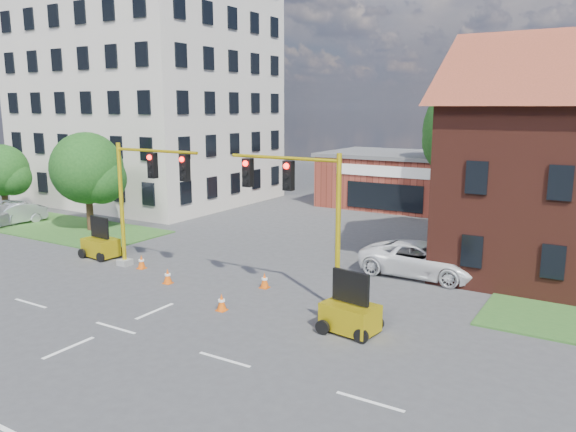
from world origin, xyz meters
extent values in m
plane|color=#3E3E40|center=(0.00, 0.00, 0.00)|extent=(120.00, 120.00, 0.00)
cube|color=#2C5A21|center=(-20.00, 10.00, 0.04)|extent=(22.00, 6.00, 0.08)
cube|color=beige|center=(-20.00, 22.00, 10.00)|extent=(18.00, 15.00, 20.00)
cube|color=maroon|center=(0.00, 30.00, 2.00)|extent=(12.00, 8.00, 4.00)
cube|color=#58585A|center=(0.00, 30.00, 4.15)|extent=(12.40, 8.40, 0.30)
cube|color=white|center=(0.00, 25.95, 3.20)|extent=(8.00, 0.10, 0.80)
cube|color=black|center=(0.00, 25.95, 1.30)|extent=(6.00, 0.10, 2.00)
cylinder|color=#392514|center=(6.50, 27.00, 2.22)|extent=(0.44, 0.44, 4.44)
sphere|color=#164114|center=(6.50, 27.00, 6.26)|extent=(7.91, 7.91, 7.91)
sphere|color=#164114|center=(8.08, 27.30, 5.25)|extent=(5.54, 5.54, 5.54)
cylinder|color=#392514|center=(-14.00, 10.50, 1.45)|extent=(0.44, 0.44, 2.90)
sphere|color=#164114|center=(-14.00, 10.50, 4.08)|extent=(4.56, 4.56, 4.56)
sphere|color=#164114|center=(-13.09, 10.80, 3.42)|extent=(3.19, 3.19, 3.19)
cylinder|color=#392514|center=(-24.00, 11.00, 1.18)|extent=(0.44, 0.44, 2.36)
sphere|color=#164114|center=(-24.00, 11.00, 3.33)|extent=(3.78, 3.78, 3.78)
sphere|color=#164114|center=(-23.24, 11.30, 2.79)|extent=(2.65, 2.65, 2.65)
cube|color=gray|center=(-6.00, 6.00, 0.15)|extent=(0.60, 0.60, 0.30)
cylinder|color=gold|center=(-6.00, 6.00, 3.10)|extent=(0.20, 0.20, 6.20)
cylinder|color=gold|center=(-3.50, 6.00, 5.90)|extent=(5.00, 0.14, 0.14)
cube|color=black|center=(-3.75, 6.00, 5.20)|extent=(0.40, 0.32, 1.20)
cube|color=black|center=(-1.75, 6.00, 5.20)|extent=(0.40, 0.32, 1.20)
sphere|color=#FF0C07|center=(-3.75, 5.82, 5.60)|extent=(0.24, 0.24, 0.24)
cube|color=gray|center=(6.00, 6.00, 0.15)|extent=(0.60, 0.60, 0.30)
cylinder|color=gold|center=(6.00, 6.00, 3.10)|extent=(0.20, 0.20, 6.20)
cylinder|color=gold|center=(3.50, 6.00, 5.90)|extent=(5.00, 0.14, 0.14)
cube|color=black|center=(3.75, 6.00, 5.20)|extent=(0.40, 0.32, 1.20)
cube|color=black|center=(1.75, 6.00, 5.20)|extent=(0.40, 0.32, 1.20)
sphere|color=#FF0C07|center=(3.75, 5.82, 5.60)|extent=(0.24, 0.24, 0.24)
cube|color=gold|center=(-8.23, 6.41, 0.56)|extent=(1.96, 1.41, 0.92)
cube|color=black|center=(-8.23, 6.41, 1.64)|extent=(1.44, 0.27, 1.13)
cube|color=gold|center=(7.47, 4.10, 0.58)|extent=(2.07, 1.54, 0.95)
cube|color=black|center=(7.47, 4.10, 1.69)|extent=(1.48, 0.34, 1.16)
cube|color=#DE520B|center=(-4.82, 6.00, 0.02)|extent=(0.38, 0.38, 0.04)
cone|color=#DE520B|center=(-4.82, 6.00, 0.35)|extent=(0.40, 0.40, 0.70)
cylinder|color=white|center=(-4.82, 6.00, 0.42)|extent=(0.27, 0.27, 0.09)
cube|color=#DE520B|center=(-2.03, 4.90, 0.02)|extent=(0.38, 0.38, 0.04)
cone|color=#DE520B|center=(-2.03, 4.90, 0.35)|extent=(0.40, 0.40, 0.70)
cylinder|color=white|center=(-2.03, 4.90, 0.42)|extent=(0.27, 0.27, 0.09)
cube|color=#DE520B|center=(2.21, 3.43, 0.02)|extent=(0.38, 0.38, 0.04)
cone|color=#DE520B|center=(2.21, 3.43, 0.35)|extent=(0.40, 0.40, 0.70)
cylinder|color=white|center=(2.21, 3.43, 0.42)|extent=(0.27, 0.27, 0.09)
cube|color=#DE520B|center=(2.10, 6.67, 0.02)|extent=(0.38, 0.38, 0.04)
cone|color=#DE520B|center=(2.10, 6.67, 0.35)|extent=(0.40, 0.40, 0.70)
cylinder|color=white|center=(2.10, 6.67, 0.42)|extent=(0.27, 0.27, 0.09)
imported|color=white|center=(7.47, 12.04, 0.80)|extent=(5.79, 2.68, 1.61)
imported|color=#B2B4BA|center=(-20.18, 8.98, 0.73)|extent=(2.27, 4.65, 1.47)
camera|label=1|loc=(15.41, -13.18, 7.94)|focal=35.00mm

